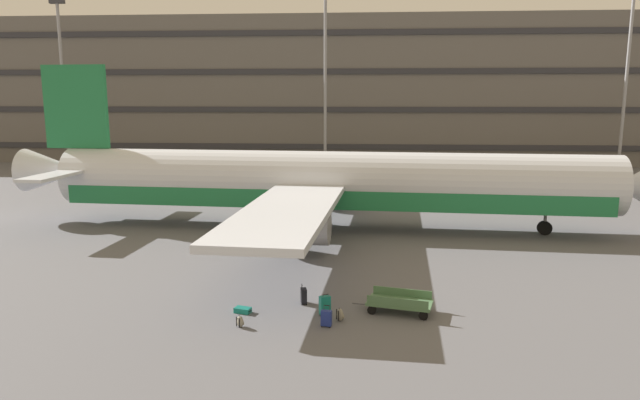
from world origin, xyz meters
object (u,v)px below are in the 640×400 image
object	(u,v)px
airliner	(323,183)
backpack_laid_flat	(240,322)
suitcase_orange	(325,305)
baggage_cart	(400,302)
suitcase_navy	(243,310)
suitcase_small	(326,318)
suitcase_teal	(304,296)
backpack_black	(340,315)

from	to	relation	value
airliner	backpack_laid_flat	size ratio (longest dim) A/B	85.94
suitcase_orange	baggage_cart	size ratio (longest dim) A/B	0.27
suitcase_navy	baggage_cart	bearing A→B (deg)	4.32
baggage_cart	suitcase_small	bearing A→B (deg)	-149.60
suitcase_teal	baggage_cart	world-z (taller)	suitcase_teal
suitcase_orange	suitcase_navy	world-z (taller)	suitcase_orange
suitcase_teal	backpack_black	distance (m)	2.43
suitcase_small	backpack_black	xyz separation A→B (m)	(0.52, 0.63, -0.11)
airliner	suitcase_small	size ratio (longest dim) A/B	50.86
baggage_cart	suitcase_navy	bearing A→B (deg)	-175.68
suitcase_navy	suitcase_teal	bearing A→B (deg)	26.75
backpack_laid_flat	backpack_black	size ratio (longest dim) A/B	0.90
suitcase_small	suitcase_navy	xyz separation A→B (m)	(-3.51, 1.22, -0.24)
suitcase_orange	baggage_cart	xyz separation A→B (m)	(3.04, 0.55, -0.01)
suitcase_teal	suitcase_orange	xyz separation A→B (m)	(0.98, -1.27, 0.08)
suitcase_small	baggage_cart	size ratio (longest dim) A/B	0.25
airliner	backpack_black	xyz separation A→B (m)	(1.75, -16.30, -2.86)
airliner	baggage_cart	distance (m)	16.00
suitcase_orange	baggage_cart	world-z (taller)	suitcase_orange
suitcase_small	suitcase_navy	bearing A→B (deg)	160.82
suitcase_navy	baggage_cart	size ratio (longest dim) A/B	0.22
airliner	baggage_cart	world-z (taller)	airliner
suitcase_teal	baggage_cart	xyz separation A→B (m)	(4.02, -0.72, 0.07)
suitcase_teal	suitcase_navy	distance (m)	2.69
suitcase_orange	backpack_black	bearing A→B (deg)	-39.16
backpack_laid_flat	backpack_black	bearing A→B (deg)	13.25
suitcase_orange	backpack_laid_flat	xyz separation A→B (m)	(-3.17, -1.43, -0.22)
airliner	suitcase_teal	xyz separation A→B (m)	(0.11, -14.50, -2.75)
suitcase_navy	baggage_cart	world-z (taller)	baggage_cart
suitcase_teal	suitcase_orange	world-z (taller)	suitcase_orange
airliner	suitcase_orange	xyz separation A→B (m)	(1.10, -15.77, -2.67)
suitcase_navy	backpack_laid_flat	bearing A→B (deg)	-81.95
suitcase_orange	backpack_black	size ratio (longest dim) A/B	1.64
airliner	baggage_cart	xyz separation A→B (m)	(4.14, -15.22, -2.68)
suitcase_small	suitcase_orange	bearing A→B (deg)	96.50
suitcase_orange	backpack_laid_flat	distance (m)	3.48
airliner	suitcase_orange	distance (m)	16.03
suitcase_small	backpack_black	world-z (taller)	suitcase_small
suitcase_small	backpack_laid_flat	size ratio (longest dim) A/B	1.69
baggage_cart	airliner	bearing A→B (deg)	105.21
suitcase_orange	backpack_black	distance (m)	0.86
suitcase_small	backpack_black	bearing A→B (deg)	50.68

